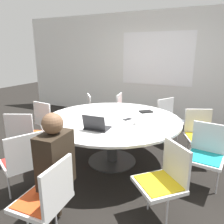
% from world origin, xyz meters
% --- Properties ---
extents(ground_plane, '(16.00, 16.00, 0.00)m').
position_xyz_m(ground_plane, '(0.00, 0.00, 0.00)').
color(ground_plane, black).
extents(wall_back, '(8.00, 0.07, 2.70)m').
position_xyz_m(wall_back, '(0.00, 2.68, 1.35)').
color(wall_back, silver).
rests_on(wall_back, ground_plane).
extents(conference_table, '(2.11, 2.11, 0.73)m').
position_xyz_m(conference_table, '(0.00, 0.00, 0.63)').
color(conference_table, '#333333').
rests_on(conference_table, ground_plane).
extents(chair_0, '(0.44, 0.46, 0.85)m').
position_xyz_m(chair_0, '(0.15, -1.68, 0.50)').
color(chair_0, silver).
rests_on(chair_0, ground_plane).
extents(chair_1, '(0.61, 0.61, 0.85)m').
position_xyz_m(chair_1, '(1.02, -0.93, 0.50)').
color(chair_1, silver).
rests_on(chair_1, ground_plane).
extents(chair_2, '(0.49, 0.48, 0.85)m').
position_xyz_m(chair_2, '(1.38, -0.12, 0.50)').
color(chair_2, silver).
rests_on(chair_2, ground_plane).
extents(chair_3, '(0.57, 0.56, 0.85)m').
position_xyz_m(chair_3, '(1.25, 0.59, 0.50)').
color(chair_3, silver).
rests_on(chair_3, ground_plane).
extents(chair_4, '(0.59, 0.60, 0.85)m').
position_xyz_m(chair_4, '(0.67, 1.21, 0.50)').
color(chair_4, silver).
rests_on(chair_4, ground_plane).
extents(chair_5, '(0.49, 0.51, 0.85)m').
position_xyz_m(chair_5, '(-0.32, 1.35, 0.50)').
color(chair_5, silver).
rests_on(chair_5, ground_plane).
extents(chair_6, '(0.60, 0.60, 0.85)m').
position_xyz_m(chair_6, '(-0.90, 1.05, 0.50)').
color(chair_6, silver).
rests_on(chair_6, ground_plane).
extents(chair_7, '(0.49, 0.47, 0.85)m').
position_xyz_m(chair_7, '(-1.38, 0.11, 0.50)').
color(chair_7, silver).
rests_on(chair_7, ground_plane).
extents(chair_8, '(0.57, 0.56, 0.85)m').
position_xyz_m(chair_8, '(-1.24, -0.62, 0.50)').
color(chair_8, silver).
rests_on(chair_8, ground_plane).
extents(chair_9, '(0.57, 0.58, 0.85)m').
position_xyz_m(chair_9, '(-0.57, -1.26, 0.50)').
color(chair_9, silver).
rests_on(chair_9, ground_plane).
extents(person_0, '(0.27, 0.37, 1.20)m').
position_xyz_m(person_0, '(0.06, -1.44, 0.70)').
color(person_0, '#2D2319').
rests_on(person_0, ground_plane).
extents(laptop, '(0.33, 0.27, 0.21)m').
position_xyz_m(laptop, '(0.03, -0.55, 0.79)').
color(laptop, '#232326').
rests_on(laptop, conference_table).
extents(spiral_notebook, '(0.26, 0.25, 0.02)m').
position_xyz_m(spiral_notebook, '(0.37, 0.56, 0.74)').
color(spiral_notebook, black).
rests_on(spiral_notebook, conference_table).
extents(coffee_cup, '(0.09, 0.09, 0.09)m').
position_xyz_m(coffee_cup, '(0.44, -0.11, 0.78)').
color(coffee_cup, white).
rests_on(coffee_cup, conference_table).
extents(cell_phone, '(0.12, 0.16, 0.01)m').
position_xyz_m(cell_phone, '(0.24, 0.04, 0.74)').
color(cell_phone, black).
rests_on(cell_phone, conference_table).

